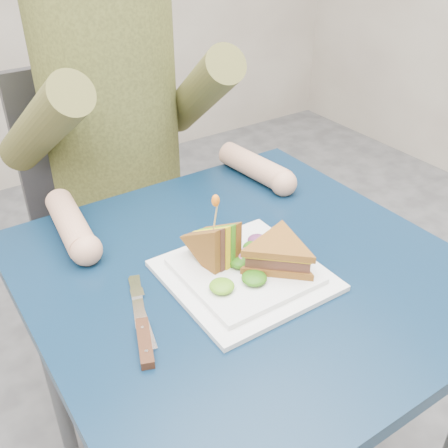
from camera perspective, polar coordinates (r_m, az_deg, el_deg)
table at (r=1.01m, az=2.20°, el=-8.29°), size 0.75×0.75×0.73m
chair at (r=1.56m, az=-12.22°, el=2.17°), size 0.42×0.40×0.93m
diner at (r=1.31m, az=-12.15°, el=14.29°), size 0.54×0.59×0.74m
plate at (r=0.93m, az=2.24°, el=-5.42°), size 0.26×0.26×0.02m
sandwich_flat at (r=0.92m, az=5.99°, el=-3.25°), size 0.21×0.21×0.05m
sandwich_upright at (r=0.92m, az=-0.87°, el=-2.41°), size 0.08×0.13×0.13m
fork at (r=0.87m, az=-8.87°, el=-9.50°), size 0.06×0.18×0.01m
knife at (r=0.83m, az=-8.78°, el=-11.73°), size 0.09×0.21×0.02m
toothpick at (r=0.88m, az=-0.91°, el=0.99°), size 0.01×0.01×0.06m
toothpick_frill at (r=0.87m, az=-0.92°, el=2.56°), size 0.01×0.01×0.02m
lettuce_spill at (r=0.92m, az=2.15°, el=-3.97°), size 0.15×0.13×0.02m
onion_ring at (r=0.92m, az=2.85°, el=-3.66°), size 0.04×0.04×0.02m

